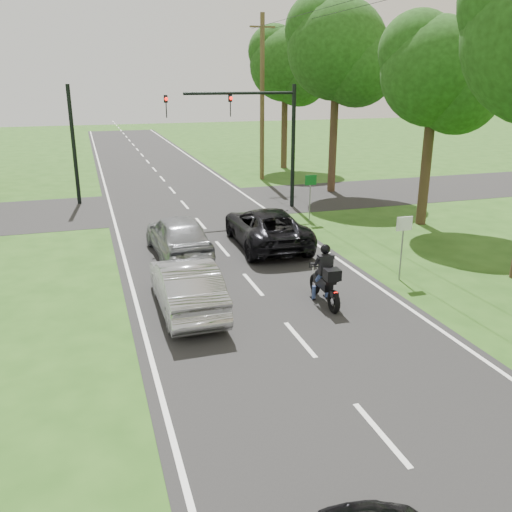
% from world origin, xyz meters
% --- Properties ---
extents(ground, '(140.00, 140.00, 0.00)m').
position_xyz_m(ground, '(0.00, 0.00, 0.00)').
color(ground, '#244A14').
rests_on(ground, ground).
extents(road, '(8.00, 100.00, 0.01)m').
position_xyz_m(road, '(0.00, 10.00, 0.01)').
color(road, black).
rests_on(road, ground).
extents(cross_road, '(60.00, 7.00, 0.01)m').
position_xyz_m(cross_road, '(0.00, 16.00, 0.01)').
color(cross_road, black).
rests_on(cross_road, ground).
extents(motorcycle_rider, '(0.59, 2.10, 1.81)m').
position_xyz_m(motorcycle_rider, '(1.55, 1.93, 0.71)').
color(motorcycle_rider, black).
rests_on(motorcycle_rider, ground).
extents(dark_suv, '(2.71, 5.46, 1.49)m').
position_xyz_m(dark_suv, '(1.77, 7.93, 0.76)').
color(dark_suv, black).
rests_on(dark_suv, road).
extents(silver_sedan, '(1.55, 4.43, 1.46)m').
position_xyz_m(silver_sedan, '(-2.37, 2.67, 0.74)').
color(silver_sedan, '#A3A4A8').
rests_on(silver_sedan, road).
extents(silver_suv, '(2.05, 4.65, 1.56)m').
position_xyz_m(silver_suv, '(-1.73, 7.67, 0.79)').
color(silver_suv, gray).
rests_on(silver_suv, road).
extents(traffic_signal, '(6.38, 0.44, 6.00)m').
position_xyz_m(traffic_signal, '(3.34, 14.00, 4.14)').
color(traffic_signal, black).
rests_on(traffic_signal, ground).
extents(signal_pole_far, '(0.20, 0.20, 6.00)m').
position_xyz_m(signal_pole_far, '(-5.20, 18.00, 3.00)').
color(signal_pole_far, black).
rests_on(signal_pole_far, ground).
extents(utility_pole_far, '(1.60, 0.28, 10.00)m').
position_xyz_m(utility_pole_far, '(6.20, 22.00, 5.08)').
color(utility_pole_far, brown).
rests_on(utility_pole_far, ground).
extents(sign_white, '(0.55, 0.07, 2.12)m').
position_xyz_m(sign_white, '(4.70, 2.98, 1.60)').
color(sign_white, slate).
rests_on(sign_white, ground).
extents(sign_green, '(0.55, 0.07, 2.12)m').
position_xyz_m(sign_green, '(4.90, 10.98, 1.60)').
color(sign_green, slate).
rests_on(sign_green, ground).
extents(tree_row_c, '(4.80, 4.65, 8.76)m').
position_xyz_m(tree_row_c, '(9.75, 8.80, 6.23)').
color(tree_row_c, '#332316').
rests_on(tree_row_c, ground).
extents(tree_row_d, '(5.76, 5.58, 10.45)m').
position_xyz_m(tree_row_d, '(9.10, 16.76, 7.43)').
color(tree_row_d, '#332316').
rests_on(tree_row_d, ground).
extents(tree_row_e, '(5.28, 5.12, 9.61)m').
position_xyz_m(tree_row_e, '(9.48, 25.78, 6.83)').
color(tree_row_e, '#332316').
rests_on(tree_row_e, ground).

